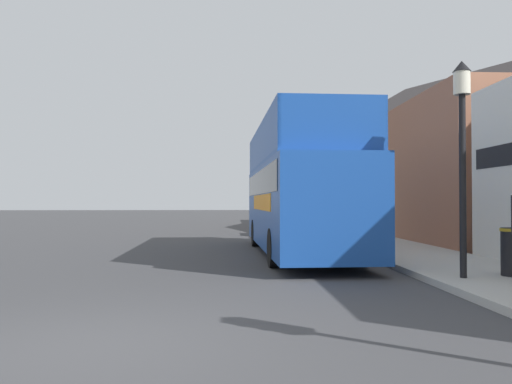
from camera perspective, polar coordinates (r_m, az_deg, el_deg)
The scene contains 9 objects.
ground_plane at distance 26.68m, azimuth -6.27°, elevation -4.61°, with size 144.00×144.00×0.00m, color #3D3D3F.
sidewalk at distance 24.24m, azimuth 9.95°, elevation -4.79°, with size 2.96×108.00×0.14m.
brick_terrace_rear at distance 29.39m, azimuth 16.73°, elevation 3.55°, with size 6.00×25.86×8.00m.
tour_bus at distance 15.46m, azimuth 4.85°, elevation -0.63°, with size 2.70×9.97×3.96m.
parked_car_ahead_of_bus at distance 23.96m, azimuth 3.83°, elevation -3.36°, with size 1.79×4.53×1.48m.
lamp_post_nearest at distance 10.69m, azimuth 22.50°, elevation 6.97°, with size 0.35×0.35×4.27m.
lamp_post_second at distance 19.38m, azimuth 10.82°, elevation 5.05°, with size 0.35×0.35×5.23m.
lamp_post_third at distance 28.28m, azimuth 6.27°, elevation 1.91°, with size 0.35×0.35×4.28m.
litter_bin at distance 11.31m, azimuth 27.26°, elevation -5.94°, with size 0.48×0.48×0.96m.
Camera 1 is at (1.55, -5.59, 1.63)m, focal length 35.00 mm.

